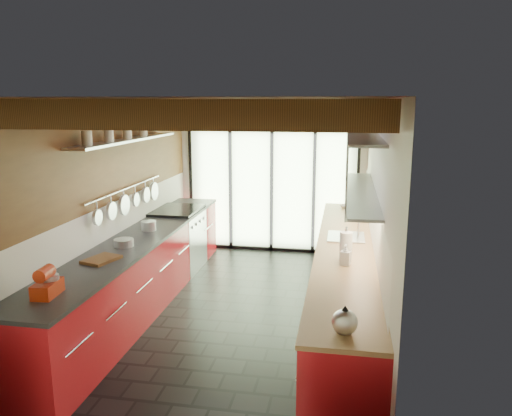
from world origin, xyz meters
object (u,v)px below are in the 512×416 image
(soap_bottle, at_px, (346,255))
(bowl, at_px, (346,207))
(kettle, at_px, (345,321))
(paper_towel, at_px, (346,246))
(stand_mixer, at_px, (48,284))

(soap_bottle, bearing_deg, bowl, 90.00)
(kettle, height_order, soap_bottle, kettle)
(kettle, bearing_deg, paper_towel, 90.00)
(stand_mixer, height_order, paper_towel, paper_towel)
(stand_mixer, bearing_deg, bowl, 58.41)
(stand_mixer, xyz_separation_m, paper_towel, (2.54, 1.46, 0.05))
(stand_mixer, bearing_deg, paper_towel, 29.86)
(stand_mixer, distance_m, soap_bottle, 2.85)
(bowl, bearing_deg, paper_towel, -90.00)
(stand_mixer, distance_m, paper_towel, 2.93)
(stand_mixer, relative_size, soap_bottle, 1.42)
(kettle, relative_size, bowl, 1.38)
(stand_mixer, height_order, bowl, stand_mixer)
(stand_mixer, distance_m, bowl, 4.85)
(stand_mixer, distance_m, kettle, 2.56)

